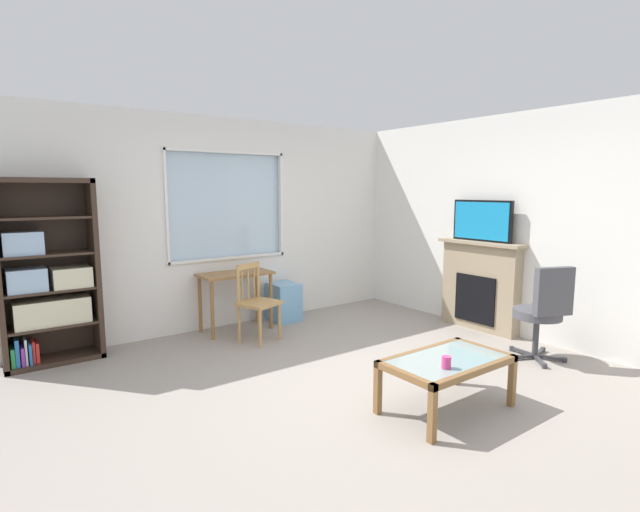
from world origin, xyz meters
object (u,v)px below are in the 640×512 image
at_px(sippy_cup, 446,362).
at_px(coffee_table, 447,366).
at_px(office_chair, 543,309).
at_px(wooden_chair, 257,302).
at_px(desk_under_window, 236,283).
at_px(fireplace, 480,285).
at_px(bookshelf, 46,281).
at_px(tv, 482,221).
at_px(plastic_drawer_unit, 284,302).

bearing_deg(sippy_cup, coffee_table, 37.06).
bearing_deg(sippy_cup, office_chair, 8.23).
height_order(wooden_chair, sippy_cup, wooden_chair).
bearing_deg(office_chair, desk_under_window, 125.35).
relative_size(wooden_chair, fireplace, 0.80).
height_order(bookshelf, office_chair, bookshelf).
height_order(bookshelf, tv, bookshelf).
xyz_separation_m(coffee_table, sippy_cup, (-0.18, -0.13, 0.11)).
bearing_deg(sippy_cup, wooden_chair, 93.86).
xyz_separation_m(plastic_drawer_unit, coffee_table, (-0.37, -3.02, 0.11)).
xyz_separation_m(wooden_chair, sippy_cup, (0.17, -2.59, 0.01)).
relative_size(wooden_chair, office_chair, 0.90).
height_order(desk_under_window, wooden_chair, wooden_chair).
xyz_separation_m(fireplace, sippy_cup, (-2.32, -1.36, -0.09)).
bearing_deg(sippy_cup, bookshelf, 124.43).
distance_m(fireplace, office_chair, 1.20).
bearing_deg(wooden_chair, plastic_drawer_unit, 38.25).
relative_size(tv, coffee_table, 0.79).
bearing_deg(tv, wooden_chair, 153.55).
bearing_deg(tv, fireplace, 0.00).
xyz_separation_m(office_chair, sippy_cup, (-1.83, -0.26, -0.08)).
xyz_separation_m(fireplace, coffee_table, (-2.14, -1.22, -0.19)).
height_order(fireplace, coffee_table, fireplace).
bearing_deg(desk_under_window, fireplace, -34.91).
relative_size(office_chair, sippy_cup, 11.11).
distance_m(plastic_drawer_unit, tv, 2.75).
bearing_deg(desk_under_window, wooden_chair, -88.85).
xyz_separation_m(bookshelf, fireplace, (4.52, -1.86, -0.28)).
bearing_deg(office_chair, tv, 66.70).
height_order(desk_under_window, office_chair, office_chair).
relative_size(tv, office_chair, 0.81).
bearing_deg(fireplace, wooden_chair, 153.71).
bearing_deg(bookshelf, plastic_drawer_unit, -1.29).
bearing_deg(wooden_chair, coffee_table, -81.83).
bearing_deg(office_chair, coffee_table, -175.48).
bearing_deg(coffee_table, desk_under_window, 96.96).
distance_m(plastic_drawer_unit, sippy_cup, 3.21).
bearing_deg(plastic_drawer_unit, tv, -45.65).
height_order(fireplace, tv, tv).
distance_m(desk_under_window, office_chair, 3.48).
bearing_deg(plastic_drawer_unit, office_chair, -66.00).
bearing_deg(fireplace, office_chair, -114.10).
xyz_separation_m(plastic_drawer_unit, tv, (1.76, -1.80, 1.12)).
bearing_deg(plastic_drawer_unit, desk_under_window, -176.07).
bearing_deg(tv, desk_under_window, 144.89).
xyz_separation_m(desk_under_window, wooden_chair, (0.01, -0.52, -0.14)).
bearing_deg(plastic_drawer_unit, coffee_table, -96.90).
bearing_deg(office_chair, wooden_chair, 130.78).
relative_size(bookshelf, fireplace, 1.65).
relative_size(wooden_chair, sippy_cup, 10.00).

